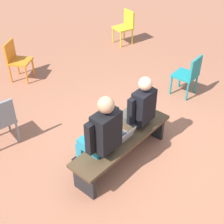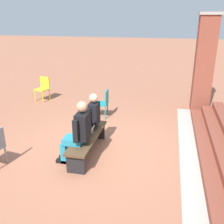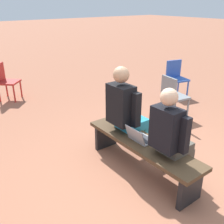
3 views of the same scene
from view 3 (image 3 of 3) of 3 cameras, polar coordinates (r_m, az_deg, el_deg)
ground_plane at (r=3.51m, az=7.61°, el=-14.81°), size 60.00×60.00×0.00m
bench at (r=3.51m, az=6.45°, el=-7.73°), size 1.80×0.44×0.45m
person_student at (r=3.14m, az=12.80°, el=-4.98°), size 0.51×0.64×1.29m
person_adult at (r=3.64m, az=3.22°, el=0.22°), size 0.56×0.71×1.37m
laptop at (r=3.45m, az=6.08°, el=-5.51°), size 0.32×0.29×0.21m
plastic_chair_near_bench_left at (r=5.17m, az=13.05°, el=3.73°), size 0.48×0.48×0.84m
plastic_chair_near_bench_right at (r=6.48m, az=13.72°, el=7.61°), size 0.51×0.51×0.84m
plastic_chair_foreground at (r=6.51m, az=-22.23°, el=6.59°), size 0.59×0.59×0.84m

